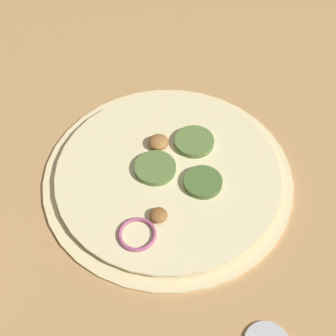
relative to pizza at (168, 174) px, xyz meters
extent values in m
plane|color=tan|center=(0.00, 0.00, -0.01)|extent=(3.00, 3.00, 0.00)
cylinder|color=beige|center=(0.00, 0.00, 0.00)|extent=(0.32, 0.32, 0.01)
cylinder|color=beige|center=(0.00, 0.00, 0.00)|extent=(0.28, 0.28, 0.00)
cylinder|color=#567538|center=(-0.03, 0.05, 0.01)|extent=(0.05, 0.05, 0.01)
ellipsoid|color=#996633|center=(-0.04, 0.00, 0.01)|extent=(0.03, 0.03, 0.01)
torus|color=#A34C70|center=(0.08, -0.06, 0.01)|extent=(0.04, 0.04, 0.00)
cylinder|color=#567538|center=(-0.01, -0.02, 0.01)|extent=(0.05, 0.05, 0.01)
ellipsoid|color=brown|center=(0.06, -0.03, 0.01)|extent=(0.02, 0.02, 0.01)
cylinder|color=#47662D|center=(0.03, 0.03, 0.01)|extent=(0.05, 0.05, 0.01)
camera|label=1|loc=(0.34, -0.10, 0.47)|focal=50.00mm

